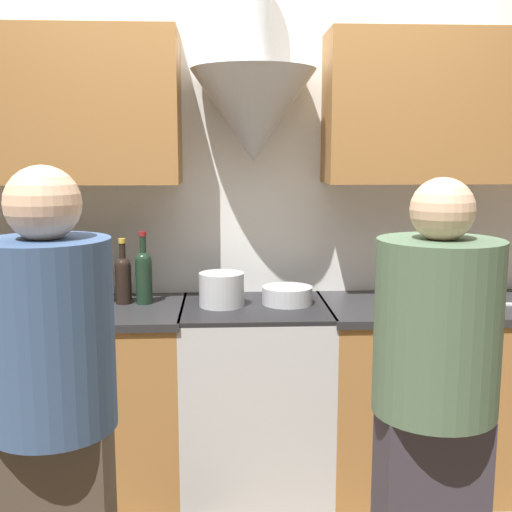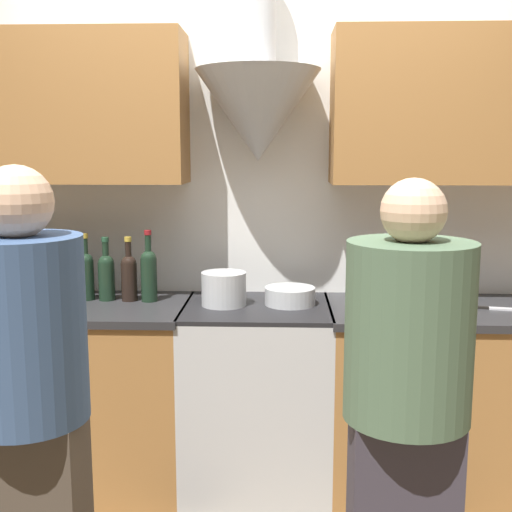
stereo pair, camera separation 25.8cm
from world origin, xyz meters
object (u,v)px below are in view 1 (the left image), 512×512
Objects in this scene: wine_bottle_4 at (28,278)px; saucepan at (416,291)px; stove_range at (255,396)px; wine_bottle_3 at (9,279)px; wine_bottle_5 at (53,275)px; wine_bottle_6 at (78,276)px; wine_bottle_7 at (100,277)px; orange_fruit at (391,299)px; mixing_bowl at (287,295)px; person_foreground_left at (54,413)px; person_foreground_right at (433,411)px; stock_pot at (222,289)px; wine_bottle_9 at (144,274)px; wine_bottle_8 at (123,277)px.

wine_bottle_4 is 1.83m from saucepan.
stove_range is 1.27m from wine_bottle_3.
stove_range is at bearing -3.40° from wine_bottle_4.
wine_bottle_5 is 0.11m from wine_bottle_6.
wine_bottle_7 is at bearing 4.33° from wine_bottle_4.
saucepan is at bearing -0.15° from wine_bottle_3.
wine_bottle_4 is 3.61× the size of orange_fruit.
wine_bottle_5 is at bearing 176.99° from mixing_bowl.
person_foreground_left is 1.11m from person_foreground_right.
wine_bottle_6 is at bearing 172.79° from stock_pot.
person_foreground_left reaches higher than mixing_bowl.
stock_pot is (0.36, -0.07, -0.06)m from wine_bottle_9.
stove_range is 1.11m from wine_bottle_5.
orange_fruit is at bearing 39.79° from person_foreground_left.
person_foreground_right reaches higher than wine_bottle_4.
wine_bottle_6 is 1.05× the size of wine_bottle_7.
person_foreground_left is at bearing -119.53° from stove_range.
wine_bottle_8 is 1.63m from person_foreground_right.
saucepan is (1.83, -0.00, -0.08)m from wine_bottle_4.
wine_bottle_9 reaches higher than orange_fruit.
wine_bottle_7 is (0.21, 0.00, -0.01)m from wine_bottle_5.
wine_bottle_9 is 1.15m from orange_fruit.
wine_bottle_3 is 0.62m from wine_bottle_9.
wine_bottle_4 reaches higher than orange_fruit.
wine_bottle_4 is at bearing 176.60° from stove_range.
mixing_bowl is (0.98, -0.06, -0.09)m from wine_bottle_6.
person_foreground_left is at bearing -113.18° from stock_pot.
person_foreground_right reaches higher than wine_bottle_7.
wine_bottle_8 is 1.40m from saucepan.
wine_bottle_6 is 2.18× the size of saucepan.
mixing_bowl is at bearing 4.68° from stock_pot.
orange_fruit reaches higher than mixing_bowl.
stove_range is 2.84× the size of wine_bottle_4.
wine_bottle_5 is 1.62× the size of stock_pot.
wine_bottle_9 is 1.45× the size of mixing_bowl.
wine_bottle_5 reaches higher than wine_bottle_3.
wine_bottle_5 is 0.79m from stock_pot.
saucepan is (1.39, -0.02, -0.08)m from wine_bottle_8.
person_foreground_right reaches higher than wine_bottle_3.
wine_bottle_7 is (0.41, 0.02, -0.00)m from wine_bottle_3.
stock_pot is at bearing -10.51° from wine_bottle_9.
wine_bottle_5 is at bearing 177.94° from wine_bottle_9.
wine_bottle_7 is at bearing 176.23° from mixing_bowl.
wine_bottle_7 is at bearing 171.73° from stock_pot.
wine_bottle_3 is (-1.14, 0.07, 0.57)m from stove_range.
person_foreground_left is (0.50, -1.19, -0.16)m from wine_bottle_3.
person_foreground_right is at bearing -40.35° from wine_bottle_5.
wine_bottle_8 is (0.52, 0.01, -0.00)m from wine_bottle_3.
saucepan reaches higher than orange_fruit.
person_foreground_left reaches higher than stove_range.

